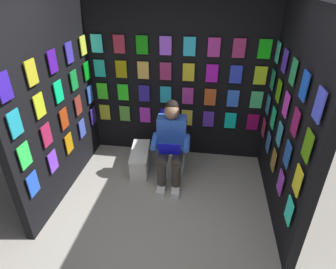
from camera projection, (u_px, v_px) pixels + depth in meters
ground_plane at (152, 255)px, 3.04m from camera, size 30.00×30.00×0.00m
display_wall_back at (178, 81)px, 4.28m from camera, size 2.81×0.14×2.44m
display_wall_left at (290, 120)px, 3.16m from camera, size 0.14×2.10×2.44m
display_wall_right at (55, 104)px, 3.52m from camera, size 0.14×2.10×2.44m
toilet at (172, 151)px, 4.23m from camera, size 0.41×0.56×0.77m
person_reading at (171, 143)px, 3.90m from camera, size 0.54×0.69×1.19m
comic_longbox_near at (140, 160)px, 4.31m from camera, size 0.34×0.68×0.34m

